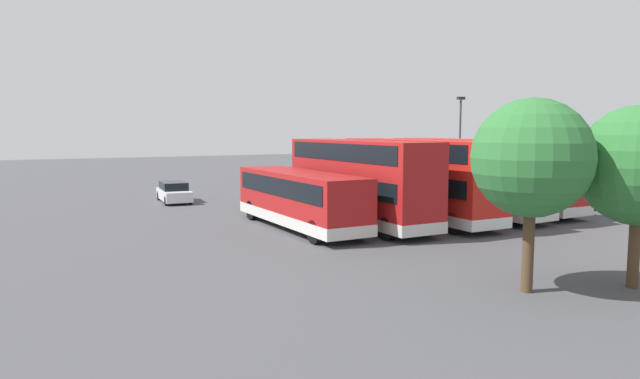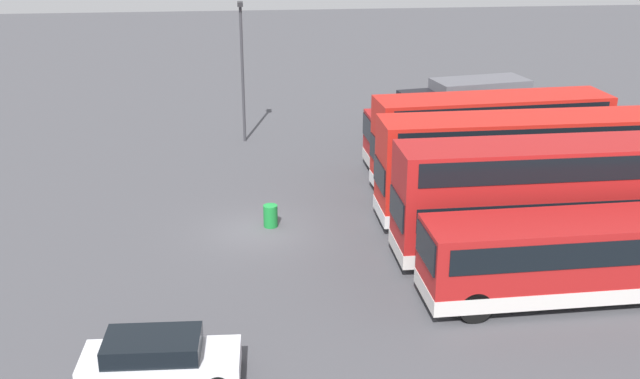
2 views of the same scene
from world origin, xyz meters
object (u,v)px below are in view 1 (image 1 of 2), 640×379
Objects in this scene: bus_double_decker_third at (417,177)px; waste_bin_yellow at (333,193)px; bus_double_decker_fourth at (359,179)px; box_truck_blue at (596,183)px; car_hatchback_silver at (174,192)px; bus_double_decker_second at (466,175)px; lamp_post_tall at (460,136)px; bus_single_deck_near_end at (507,186)px; bus_single_deck_fifth at (299,198)px.

bus_double_decker_third reaches higher than waste_bin_yellow.
bus_double_decker_third is 3.75m from bus_double_decker_fourth.
bus_double_decker_fourth is 1.49× the size of box_truck_blue.
bus_double_decker_third is 2.61× the size of car_hatchback_silver.
bus_double_decker_second is 3.63m from bus_double_decker_third.
lamp_post_tall is 8.26× the size of waste_bin_yellow.
box_truck_blue is at bearing 163.71° from bus_single_deck_near_end.
bus_single_deck_near_end is 3.51m from bus_double_decker_second.
lamp_post_tall reaches higher than car_hatchback_silver.
bus_double_decker_second reaches higher than bus_single_deck_fifth.
bus_double_decker_fourth is 20.15m from lamp_post_tall.
bus_double_decker_second is at bearing 135.04° from car_hatchback_silver.
bus_single_deck_fifth is 20.26m from box_truck_blue.
bus_single_deck_near_end is 7.09m from bus_double_decker_third.
box_truck_blue is 28.41m from car_hatchback_silver.
box_truck_blue is 13.30m from lamp_post_tall.
box_truck_blue reaches higher than bus_single_deck_near_end.
bus_double_decker_second is 7.38m from bus_double_decker_fourth.
bus_single_deck_near_end is at bearing -179.02° from bus_double_decker_third.
bus_single_deck_near_end is 13.00m from lamp_post_tall.
bus_single_deck_fifth is at bearing 53.58° from waste_bin_yellow.
bus_double_decker_second is at bearing 178.80° from bus_double_decker_fourth.
bus_double_decker_fourth is 12.28× the size of waste_bin_yellow.
bus_double_decker_second reaches higher than bus_single_deck_near_end.
bus_double_decker_third is 1.52× the size of box_truck_blue.
lamp_post_tall is (-9.24, -11.34, 2.15)m from bus_double_decker_second.
car_hatchback_silver is (3.43, -13.76, -0.92)m from bus_single_deck_fifth.
bus_single_deck_fifth is 11.23× the size of waste_bin_yellow.
bus_double_decker_second is 2.43× the size of car_hatchback_silver.
bus_double_decker_fourth is 16.87m from box_truck_blue.
lamp_post_tall is at bearing -176.08° from waste_bin_yellow.
bus_single_deck_fifth is at bearing 28.61° from lamp_post_tall.
bus_double_decker_fourth is at bearing 33.94° from lamp_post_tall.
waste_bin_yellow is at bearing 3.92° from lamp_post_tall.
car_hatchback_silver is 4.81× the size of waste_bin_yellow.
bus_double_decker_second is at bearing -9.91° from box_truck_blue.
bus_single_deck_near_end is at bearing 179.75° from bus_double_decker_fourth.
bus_single_deck_near_end is 2.27× the size of car_hatchback_silver.
box_truck_blue is 1.00× the size of lamp_post_tall.
bus_double_decker_third reaches higher than box_truck_blue.
bus_single_deck_near_end is at bearing 178.73° from bus_single_deck_fifth.
bus_single_deck_fifth is (14.18, -0.31, 0.00)m from bus_single_deck_near_end.
box_truck_blue is (-16.76, 1.79, -0.74)m from bus_double_decker_fourth.
car_hatchback_silver is at bearing -44.96° from bus_double_decker_second.
lamp_post_tall is (-5.83, -11.23, 2.98)m from bus_single_deck_near_end.
bus_double_decker_third is 10.68m from waste_bin_yellow.
bus_single_deck_fifth is 1.36× the size of lamp_post_tall.
bus_double_decker_third is at bearing 176.50° from bus_single_deck_fifth.
car_hatchback_silver is (6.82, -14.03, -1.75)m from bus_double_decker_fourth.
bus_double_decker_third is 17.78m from car_hatchback_silver.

